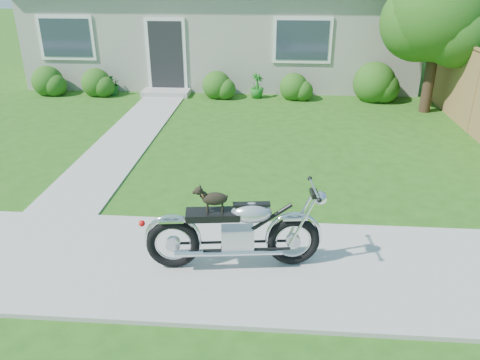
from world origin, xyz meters
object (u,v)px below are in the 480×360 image
Objects in this scene: potted_plant_left at (112,84)px; potted_plant_right at (257,86)px; motorcycle_with_dog at (237,231)px; fence at (477,92)px; tree_near at (446,16)px; house at (226,11)px.

potted_plant_left is 4.35m from potted_plant_right.
potted_plant_left is at bearing 110.54° from motorcycle_with_dog.
potted_plant_left is at bearing 163.44° from fence.
potted_plant_right is (4.35, 0.00, 0.02)m from potted_plant_left.
fence is 5.82m from potted_plant_right.
motorcycle_with_dog is at bearing -89.15° from potted_plant_right.
tree_near is at bearing -7.63° from potted_plant_left.
house is 18.70× the size of potted_plant_left.
potted_plant_right is 8.61m from motorcycle_with_dog.
tree_near reaches higher than potted_plant_right.
house is 5.67× the size of motorcycle_with_dog.
fence is 9.83× the size of potted_plant_left.
tree_near is (-0.44, 1.60, 1.48)m from fence.
house is at bearing 89.50° from motorcycle_with_dog.
tree_near is 9.30m from potted_plant_left.
house is at bearing 109.73° from potted_plant_right.
potted_plant_left is (-8.98, 1.20, -2.09)m from tree_near.
potted_plant_right is at bearing -70.27° from house.
potted_plant_left is at bearing -132.14° from house.
potted_plant_right is (-5.07, 2.80, -0.58)m from fence.
house is 3.33× the size of tree_near.
fence is (6.30, -6.24, -1.22)m from house.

